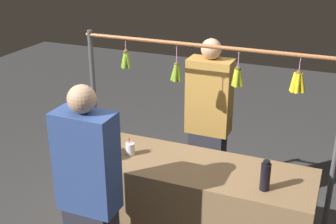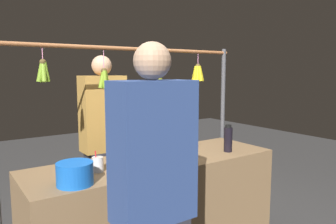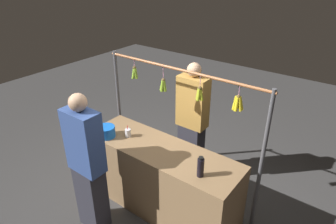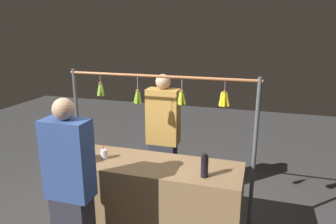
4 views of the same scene
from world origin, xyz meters
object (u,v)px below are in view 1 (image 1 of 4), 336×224
(vendor_person, at_px, (208,128))
(customer_person, at_px, (90,203))
(water_bottle, at_px, (265,176))
(drink_cup, at_px, (130,149))
(blue_bucket, at_px, (97,151))

(vendor_person, bearing_deg, customer_person, 75.68)
(water_bottle, bearing_deg, drink_cup, -5.54)
(blue_bucket, xyz_separation_m, customer_person, (-0.24, 0.51, -0.12))
(water_bottle, distance_m, drink_cup, 1.13)
(blue_bucket, bearing_deg, vendor_person, -121.75)
(water_bottle, height_order, vendor_person, vendor_person)
(blue_bucket, bearing_deg, water_bottle, -177.70)
(water_bottle, distance_m, customer_person, 1.24)
(customer_person, bearing_deg, vendor_person, -104.32)
(blue_bucket, distance_m, vendor_person, 1.19)
(blue_bucket, height_order, vendor_person, vendor_person)
(vendor_person, xyz_separation_m, customer_person, (0.39, 1.51, -0.00))
(drink_cup, distance_m, vendor_person, 0.94)
(water_bottle, bearing_deg, vendor_person, -53.01)
(drink_cup, xyz_separation_m, vendor_person, (-0.41, -0.84, -0.10))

